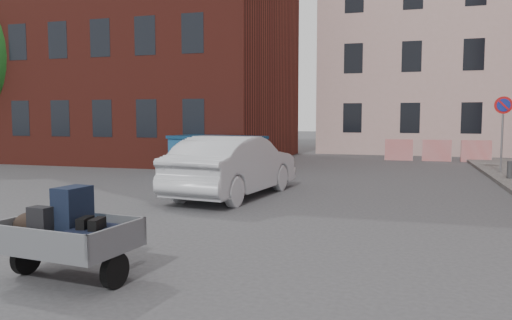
% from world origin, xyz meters
% --- Properties ---
extents(ground, '(120.00, 120.00, 0.00)m').
position_xyz_m(ground, '(0.00, 0.00, 0.00)').
color(ground, '#38383A').
rests_on(ground, ground).
extents(building_brick, '(12.00, 10.00, 14.00)m').
position_xyz_m(building_brick, '(-9.00, 13.00, 7.00)').
color(building_brick, '#591E16').
rests_on(building_brick, ground).
extents(building_pink, '(16.00, 8.00, 14.00)m').
position_xyz_m(building_pink, '(6.00, 22.00, 7.00)').
color(building_pink, '#CAA69B').
rests_on(building_pink, ground).
extents(far_building, '(6.00, 6.00, 8.00)m').
position_xyz_m(far_building, '(-20.00, 22.00, 4.00)').
color(far_building, maroon).
rests_on(far_building, ground).
extents(no_parking_sign, '(0.60, 0.09, 2.65)m').
position_xyz_m(no_parking_sign, '(6.00, 9.48, 2.01)').
color(no_parking_sign, gray).
rests_on(no_parking_sign, sidewalk).
extents(barriers, '(4.70, 0.18, 1.00)m').
position_xyz_m(barriers, '(4.20, 15.00, 0.50)').
color(barriers, red).
rests_on(barriers, ground).
extents(trailer, '(1.71, 1.88, 1.20)m').
position_xyz_m(trailer, '(-1.32, -4.36, 0.61)').
color(trailer, black).
rests_on(trailer, ground).
extents(dumpster, '(3.66, 2.58, 1.39)m').
position_xyz_m(dumpster, '(-3.68, 7.04, 0.70)').
color(dumpster, '#1B5081').
rests_on(dumpster, ground).
extents(silver_car, '(2.30, 4.98, 1.58)m').
position_xyz_m(silver_car, '(-1.50, 2.63, 0.79)').
color(silver_car, '#B6B8BE').
rests_on(silver_car, ground).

